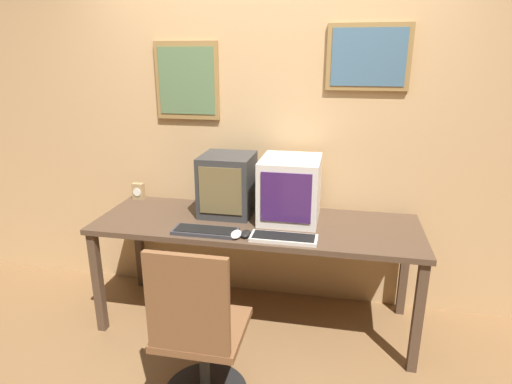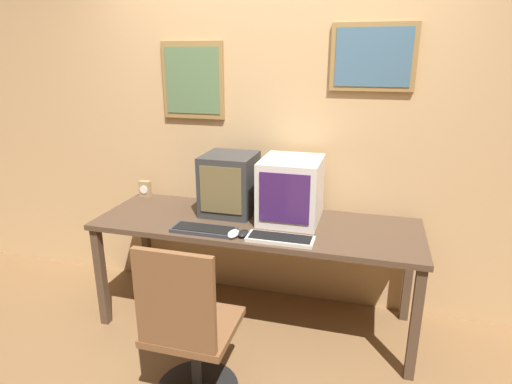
% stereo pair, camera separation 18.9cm
% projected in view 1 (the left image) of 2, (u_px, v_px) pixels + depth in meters
% --- Properties ---
extents(wall_back, '(8.00, 0.08, 2.60)m').
position_uv_depth(wall_back, '(268.00, 129.00, 3.08)').
color(wall_back, tan).
rests_on(wall_back, ground_plane).
extents(desk, '(2.14, 0.71, 0.76)m').
position_uv_depth(desk, '(256.00, 232.00, 2.86)').
color(desk, '#4C3828').
rests_on(desk, ground_plane).
extents(monitor_left, '(0.35, 0.37, 0.41)m').
position_uv_depth(monitor_left, '(228.00, 184.00, 2.95)').
color(monitor_left, '#333333').
rests_on(monitor_left, desk).
extents(monitor_right, '(0.38, 0.44, 0.42)m').
position_uv_depth(monitor_right, '(290.00, 189.00, 2.84)').
color(monitor_right, beige).
rests_on(monitor_right, desk).
extents(keyboard_main, '(0.41, 0.15, 0.03)m').
position_uv_depth(keyboard_main, '(205.00, 231.00, 2.66)').
color(keyboard_main, '#333338').
rests_on(keyboard_main, desk).
extents(keyboard_side, '(0.40, 0.15, 0.03)m').
position_uv_depth(keyboard_side, '(284.00, 238.00, 2.56)').
color(keyboard_side, beige).
rests_on(keyboard_side, desk).
extents(mouse_near_keyboard, '(0.06, 0.10, 0.03)m').
position_uv_depth(mouse_near_keyboard, '(246.00, 234.00, 2.61)').
color(mouse_near_keyboard, black).
rests_on(mouse_near_keyboard, desk).
extents(mouse_far_corner, '(0.07, 0.12, 0.04)m').
position_uv_depth(mouse_far_corner, '(236.00, 234.00, 2.60)').
color(mouse_far_corner, silver).
rests_on(mouse_far_corner, desk).
extents(desk_clock, '(0.09, 0.05, 0.13)m').
position_uv_depth(desk_clock, '(138.00, 191.00, 3.27)').
color(desk_clock, '#A38456').
rests_on(desk_clock, desk).
extents(office_chair, '(0.47, 0.47, 0.96)m').
position_uv_depth(office_chair, '(199.00, 340.00, 2.22)').
color(office_chair, black).
rests_on(office_chair, ground_plane).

